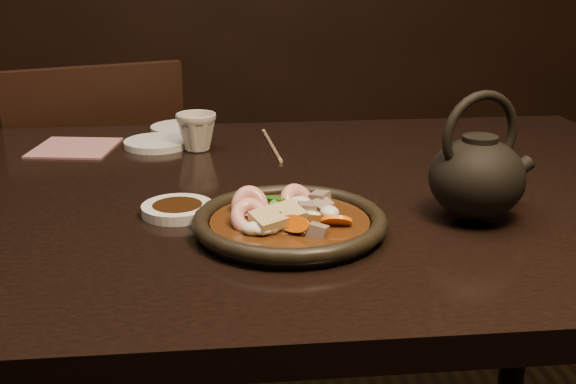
{
  "coord_description": "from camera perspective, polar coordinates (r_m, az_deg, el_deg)",
  "views": [
    {
      "loc": [
        0.04,
        -1.04,
        1.1
      ],
      "look_at": [
        0.13,
        -0.15,
        0.8
      ],
      "focal_mm": 45.0,
      "sensor_mm": 36.0,
      "label": 1
    }
  ],
  "objects": [
    {
      "name": "chair",
      "position": [
        1.83,
        -14.86,
        -2.16
      ],
      "size": [
        0.51,
        0.51,
        0.86
      ],
      "rotation": [
        0.0,
        0.0,
        3.46
      ],
      "color": "black",
      "rests_on": "floor"
    },
    {
      "name": "plate",
      "position": [
        0.94,
        0.14,
        -2.47
      ],
      "size": [
        0.25,
        0.25,
        0.03
      ],
      "color": "black",
      "rests_on": "table"
    },
    {
      "name": "table",
      "position": [
        1.13,
        -7.61,
        -3.8
      ],
      "size": [
        1.6,
        0.9,
        0.75
      ],
      "color": "black",
      "rests_on": "floor"
    },
    {
      "name": "napkin",
      "position": [
        1.39,
        -16.49,
        3.37
      ],
      "size": [
        0.16,
        0.16,
        0.0
      ],
      "primitive_type": "cube",
      "rotation": [
        0.0,
        0.0,
        -0.17
      ],
      "color": "#9D6162",
      "rests_on": "table"
    },
    {
      "name": "teapot",
      "position": [
        1.0,
        14.75,
        1.44
      ],
      "size": [
        0.16,
        0.13,
        0.17
      ],
      "rotation": [
        0.0,
        0.0,
        0.32
      ],
      "color": "black",
      "rests_on": "table"
    },
    {
      "name": "soy_dish",
      "position": [
        1.01,
        -8.73,
        -1.36
      ],
      "size": [
        0.1,
        0.1,
        0.01
      ],
      "primitive_type": "cylinder",
      "color": "silver",
      "rests_on": "table"
    },
    {
      "name": "saucer_left",
      "position": [
        1.37,
        -10.31,
        3.81
      ],
      "size": [
        0.12,
        0.12,
        0.01
      ],
      "primitive_type": "cylinder",
      "color": "silver",
      "rests_on": "table"
    },
    {
      "name": "chopsticks",
      "position": [
        1.35,
        -1.3,
        3.75
      ],
      "size": [
        0.02,
        0.22,
        0.01
      ],
      "rotation": [
        0.0,
        0.0,
        0.06
      ],
      "color": "tan",
      "rests_on": "table"
    },
    {
      "name": "stirfry",
      "position": [
        0.94,
        -0.17,
        -2.11
      ],
      "size": [
        0.16,
        0.15,
        0.05
      ],
      "color": "#3A1C0A",
      "rests_on": "plate"
    },
    {
      "name": "tea_cup",
      "position": [
        1.32,
        -7.24,
        4.84
      ],
      "size": [
        0.09,
        0.08,
        0.07
      ],
      "primitive_type": "imported",
      "rotation": [
        0.0,
        0.0,
        -0.23
      ],
      "color": "beige",
      "rests_on": "table"
    },
    {
      "name": "saucer_right",
      "position": [
        1.47,
        -8.42,
        4.97
      ],
      "size": [
        0.12,
        0.12,
        0.01
      ],
      "primitive_type": "cylinder",
      "color": "silver",
      "rests_on": "table"
    }
  ]
}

